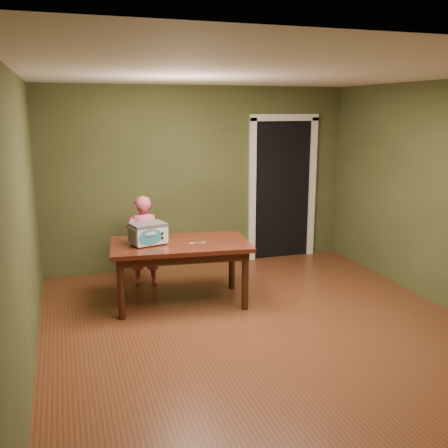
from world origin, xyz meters
TOP-DOWN VIEW (x-y plane):
  - floor at (0.00, 0.00)m, footprint 5.00×5.00m
  - room_shell at (0.00, 0.00)m, footprint 4.52×5.02m
  - doorway at (1.30, 2.78)m, footprint 1.10×0.66m
  - dining_table at (-0.64, 1.07)m, footprint 1.69×1.07m
  - toy_oven at (-1.00, 1.11)m, footprint 0.45×0.36m
  - baking_pan at (-0.46, 0.92)m, footprint 0.10×0.10m
  - spatula at (-0.46, 0.98)m, footprint 0.18×0.05m
  - child at (-0.95, 1.84)m, footprint 0.47×0.34m

SIDE VIEW (x-z plane):
  - floor at x=0.00m, z-range 0.00..0.00m
  - child at x=-0.95m, z-range 0.00..1.20m
  - dining_table at x=-0.64m, z-range 0.28..1.03m
  - spatula at x=-0.46m, z-range 0.75..0.76m
  - baking_pan at x=-0.46m, z-range 0.75..0.77m
  - toy_oven at x=-1.00m, z-range 0.76..1.01m
  - doorway at x=1.30m, z-range -0.07..2.18m
  - room_shell at x=0.00m, z-range 0.40..3.01m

